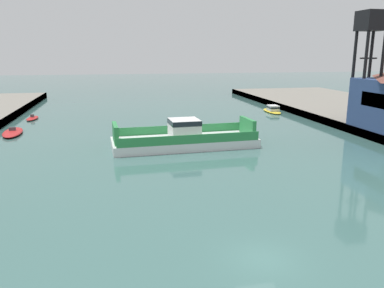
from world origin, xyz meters
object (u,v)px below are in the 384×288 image
object	(u,v)px
moored_boat_mid_left	(32,118)
chain_ferry	(184,138)
crane_tower	(371,35)
moored_boat_near_right	(273,109)
moored_boat_near_left	(13,132)

from	to	relation	value
moored_boat_mid_left	chain_ferry	bearing A→B (deg)	-47.82
moored_boat_mid_left	crane_tower	bearing A→B (deg)	-23.72
chain_ferry	moored_boat_near_right	size ratio (longest dim) A/B	2.40
moored_boat_near_left	moored_boat_mid_left	xyz separation A→B (m)	(0.30, 13.04, -0.07)
chain_ferry	moored_boat_near_left	bearing A→B (deg)	151.89
chain_ferry	moored_boat_near_left	world-z (taller)	chain_ferry
moored_boat_mid_left	crane_tower	distance (m)	57.07
chain_ferry	crane_tower	xyz separation A→B (m)	(27.51, 3.31, 13.00)
chain_ferry	moored_boat_near_right	bearing A→B (deg)	47.97
chain_ferry	moored_boat_mid_left	size ratio (longest dim) A/B	3.68
chain_ferry	moored_boat_mid_left	xyz separation A→B (m)	(-23.17, 25.57, -0.86)
chain_ferry	crane_tower	world-z (taller)	crane_tower
moored_boat_near_right	crane_tower	size ratio (longest dim) A/B	0.48
moored_boat_near_left	crane_tower	bearing A→B (deg)	-10.26
moored_boat_near_right	crane_tower	xyz separation A→B (m)	(4.90, -21.79, 13.55)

